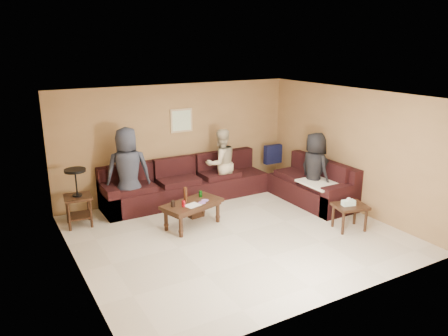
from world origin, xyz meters
The scene contains 10 objects.
room centered at (0.00, 0.00, 1.66)m, with size 5.60×5.50×2.50m.
sectional_sofa centered at (0.81, 1.52, 0.33)m, with size 4.65×2.90×0.97m.
coffee_table centered at (-0.52, 0.71, 0.41)m, with size 1.26×0.88×0.76m.
end_table_left centered at (-2.37, 1.81, 0.58)m, with size 0.54×0.54×1.11m.
side_table_right centered at (1.94, -0.87, 0.41)m, with size 0.68×0.60×0.63m.
waste_bin centered at (-0.29, 1.12, 0.15)m, with size 0.25×0.25×0.30m, color #331C11.
wall_art centered at (0.10, 2.48, 1.70)m, with size 0.52×0.04×0.52m.
person_left centered at (-1.35, 1.88, 0.89)m, with size 0.87×0.57×1.79m, color #292D3A.
person_middle centered at (0.77, 1.89, 0.77)m, with size 0.75×0.58×1.54m, color #BAAB8A.
person_right centered at (2.18, 0.42, 0.79)m, with size 0.77×0.50×1.58m, color black.
Camera 1 is at (-3.81, -6.24, 3.38)m, focal length 35.00 mm.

